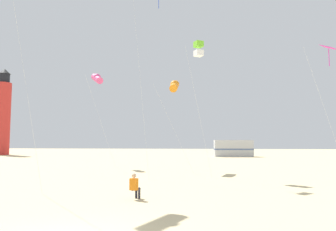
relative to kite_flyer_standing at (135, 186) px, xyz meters
name	(u,v)px	position (x,y,z in m)	size (l,w,h in m)	color
kite_flyer_standing	(135,186)	(0.00, 0.00, 0.00)	(0.45, 0.56, 1.16)	orange
kite_diamond_blue	(157,3)	(-0.28, 8.91, 12.60)	(2.71, 2.71, 14.19)	silver
kite_tube_orange	(174,86)	(0.64, 13.91, 7.02)	(3.44, 2.99, 8.34)	silver
kite_diamond_magenta	(328,52)	(11.01, 6.14, 7.56)	(2.24, 2.24, 8.71)	silver
kite_box_lime	(199,49)	(2.87, 9.53, 9.05)	(1.87, 1.40, 10.26)	silver
kite_tube_rainbow	(97,78)	(-7.81, 17.34, 8.59)	(3.25, 3.51, 9.91)	silver
lighthouse_distant	(3,114)	(-35.20, 42.48, 7.22)	(2.80, 2.80, 16.80)	red
rv_van_silver	(233,148)	(8.51, 39.99, 0.78)	(6.58, 2.75, 2.80)	#B7BABF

